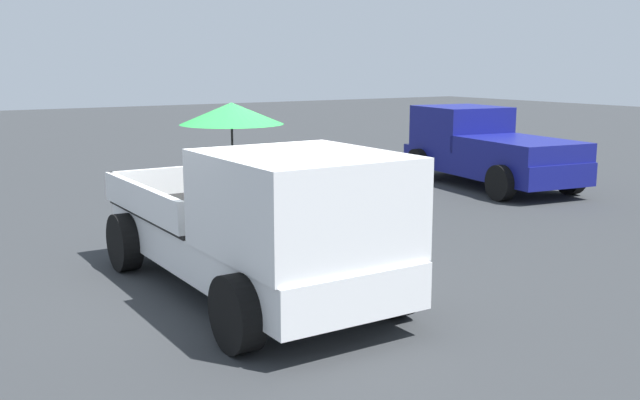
% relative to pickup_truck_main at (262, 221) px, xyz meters
% --- Properties ---
extents(ground_plane, '(80.00, 80.00, 0.00)m').
position_rel_pickup_truck_main_xyz_m(ground_plane, '(-0.46, -0.01, -0.98)').
color(ground_plane, '#2D3033').
extents(pickup_truck_main, '(5.06, 2.25, 2.34)m').
position_rel_pickup_truck_main_xyz_m(pickup_truck_main, '(0.00, 0.00, 0.00)').
color(pickup_truck_main, black).
rests_on(pickup_truck_main, ground).
extents(pickup_truck_red, '(5.00, 2.69, 1.80)m').
position_rel_pickup_truck_main_xyz_m(pickup_truck_red, '(-4.76, 8.48, -0.11)').
color(pickup_truck_red, black).
rests_on(pickup_truck_red, ground).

